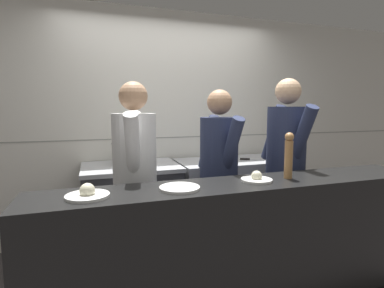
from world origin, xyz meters
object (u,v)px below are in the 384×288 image
oven_range (132,208)px  chef_head_cook (135,177)px  stock_pot (124,153)px  chefs_knife (254,160)px  plated_dish_main (87,194)px  plated_dish_appetiser (180,188)px  pepper_mill (289,155)px  plated_dish_dessert (257,179)px  mixing_bowl_steel (217,157)px  chef_sous (219,173)px  chef_line (285,163)px

oven_range → chef_head_cook: 0.83m
stock_pot → chefs_knife: size_ratio=0.67×
oven_range → plated_dish_main: size_ratio=3.81×
plated_dish_appetiser → pepper_mill: bearing=2.6°
plated_dish_main → plated_dish_dessert: plated_dish_main is taller
plated_dish_dessert → mixing_bowl_steel: bearing=80.1°
oven_range → plated_dish_appetiser: bearing=-82.5°
mixing_bowl_steel → pepper_mill: bearing=-87.1°
chef_sous → pepper_mill: bearing=-66.3°
plated_dish_dessert → chef_sous: (-0.05, 0.57, -0.07)m
mixing_bowl_steel → pepper_mill: size_ratio=0.78×
mixing_bowl_steel → stock_pot: bearing=176.7°
plated_dish_dessert → chef_sous: bearing=94.6°
plated_dish_dessert → chef_head_cook: chef_head_cook is taller
pepper_mill → chef_line: size_ratio=0.19×
mixing_bowl_steel → plated_dish_appetiser: bearing=-122.7°
pepper_mill → chef_head_cook: size_ratio=0.20×
plated_dish_appetiser → stock_pot: bearing=99.9°
stock_pot → chef_sous: chef_sous is taller
plated_dish_dessert → chef_head_cook: size_ratio=0.13×
stock_pot → plated_dish_main: 1.33m
stock_pot → mixing_bowl_steel: 1.02m
stock_pot → mixing_bowl_steel: stock_pot is taller
chef_head_cook → chef_sous: 0.75m
pepper_mill → oven_range: bearing=130.3°
plated_dish_dessert → chef_sous: size_ratio=0.13×
chefs_knife → plated_dish_main: 2.12m
plated_dish_dessert → chefs_knife: bearing=60.6°
stock_pot → mixing_bowl_steel: bearing=-3.3°
plated_dish_appetiser → chef_sous: chef_sous is taller
stock_pot → pepper_mill: 1.66m
pepper_mill → chef_sous: (-0.32, 0.56, -0.23)m
mixing_bowl_steel → pepper_mill: 1.21m
chefs_knife → pepper_mill: size_ratio=1.03×
plated_dish_dessert → chef_sous: 0.57m
chefs_knife → chef_head_cook: (-1.42, -0.58, 0.03)m
chefs_knife → chef_sous: chef_sous is taller
plated_dish_appetiser → pepper_mill: (0.85, 0.04, 0.17)m
plated_dish_main → plated_dish_dessert: 1.14m
pepper_mill → chef_line: chef_line is taller
plated_dish_main → plated_dish_appetiser: 0.56m
oven_range → chef_sous: chef_sous is taller
plated_dish_appetiser → chefs_knife: bearing=43.5°
plated_dish_appetiser → pepper_mill: size_ratio=0.76×
plated_dish_dessert → pepper_mill: 0.31m
mixing_bowl_steel → plated_dish_dessert: plated_dish_dessert is taller
mixing_bowl_steel → chef_line: bearing=-60.6°
oven_range → stock_pot: (-0.06, 0.06, 0.58)m
chef_head_cook → chef_line: (1.40, -0.04, 0.04)m
chef_head_cook → chef_line: bearing=9.7°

